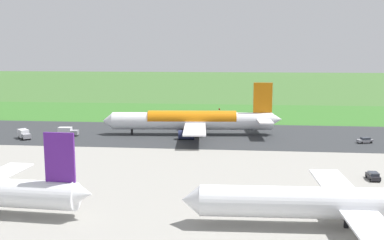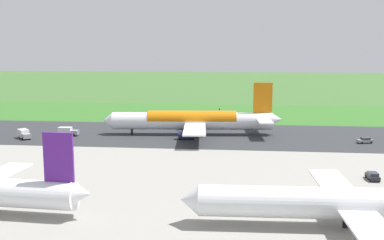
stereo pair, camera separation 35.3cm
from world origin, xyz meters
name	(u,v)px [view 1 (the left image)]	position (x,y,z in m)	size (l,w,h in m)	color
ground_plane	(155,134)	(0.00, 0.00, 0.00)	(800.00, 800.00, 0.00)	#3D662D
runway_asphalt	(155,134)	(0.00, 0.00, 0.03)	(600.00, 41.00, 0.06)	#2D3033
apron_concrete	(81,208)	(0.00, 65.65, 0.03)	(440.00, 110.00, 0.05)	gray
grass_verge_foreground	(173,116)	(0.00, -38.37, 0.02)	(600.00, 80.00, 0.04)	#346B27
airliner_main	(193,120)	(-11.66, -0.03, 4.35)	(54.15, 44.35, 15.88)	white
airliner_parked_near	(349,203)	(-41.05, 69.85, 3.79)	(47.49, 38.81, 13.87)	white
service_truck_baggage	(24,134)	(36.23, 11.38, 1.40)	(5.56, 5.81, 2.65)	gray
service_car_followme	(365,140)	(-59.84, 7.78, 0.84)	(4.55, 3.02, 1.62)	gray
service_truck_fuel	(67,131)	(25.38, 6.01, 1.40)	(5.94, 2.65, 2.65)	gray
service_car_ops	(373,176)	(-51.69, 44.37, 0.84)	(2.00, 4.24, 1.62)	black
no_stopping_sign	(219,111)	(-17.69, -42.24, 1.60)	(0.60, 0.10, 2.71)	slate
traffic_cone_orange	(210,116)	(-14.34, -36.97, 0.28)	(0.40, 0.40, 0.55)	orange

